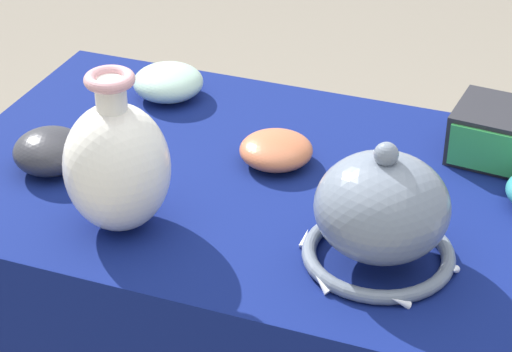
{
  "coord_description": "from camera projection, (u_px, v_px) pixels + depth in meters",
  "views": [
    {
      "loc": [
        0.41,
        -1.35,
        1.6
      ],
      "look_at": [
        -0.05,
        -0.14,
        0.8
      ],
      "focal_mm": 70.0,
      "sensor_mm": 36.0,
      "label": 1
    }
  ],
  "objects": [
    {
      "name": "display_table",
      "position": [
        308.0,
        229.0,
        1.69
      ],
      "size": [
        1.27,
        0.7,
        0.7
      ],
      "color": "#38383D",
      "rests_on": "ground_plane"
    },
    {
      "name": "mosaic_tile_box",
      "position": [
        495.0,
        133.0,
        1.74
      ],
      "size": [
        0.15,
        0.16,
        0.09
      ],
      "rotation": [
        0.0,
        0.0,
        -0.09
      ],
      "color": "#232328",
      "rests_on": "display_table"
    },
    {
      "name": "vase_dome_bell",
      "position": [
        381.0,
        214.0,
        1.46
      ],
      "size": [
        0.24,
        0.23,
        0.2
      ],
      "color": "slate",
      "rests_on": "display_table"
    },
    {
      "name": "bowl_shallow_charcoal",
      "position": [
        50.0,
        151.0,
        1.7
      ],
      "size": [
        0.13,
        0.13,
        0.07
      ],
      "primitive_type": "ellipsoid",
      "color": "#2D2D33",
      "rests_on": "display_table"
    },
    {
      "name": "bowl_shallow_terracotta",
      "position": [
        276.0,
        150.0,
        1.73
      ],
      "size": [
        0.13,
        0.13,
        0.05
      ],
      "primitive_type": "ellipsoid",
      "color": "#BC6642",
      "rests_on": "display_table"
    },
    {
      "name": "bowl_shallow_celadon",
      "position": [
        168.0,
        82.0,
        1.94
      ],
      "size": [
        0.14,
        0.14,
        0.06
      ],
      "primitive_type": "ellipsoid",
      "color": "#A8CCB7",
      "rests_on": "display_table"
    },
    {
      "name": "vase_tall_bulbous",
      "position": [
        117.0,
        165.0,
        1.52
      ],
      "size": [
        0.17,
        0.17,
        0.26
      ],
      "color": "white",
      "rests_on": "display_table"
    }
  ]
}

